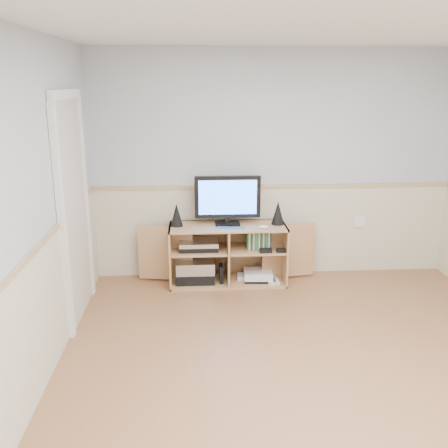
% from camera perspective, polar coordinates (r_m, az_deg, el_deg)
% --- Properties ---
extents(room, '(4.04, 4.54, 2.54)m').
position_cam_1_polar(room, '(3.51, 10.21, 0.37)').
color(room, '#A8714A').
rests_on(room, ground).
extents(media_cabinet, '(1.97, 0.47, 0.65)m').
position_cam_1_polar(media_cabinet, '(5.52, 0.39, -3.19)').
color(media_cabinet, tan).
rests_on(media_cabinet, floor).
extents(monitor, '(0.71, 0.18, 0.53)m').
position_cam_1_polar(monitor, '(5.34, 0.41, 2.94)').
color(monitor, black).
rests_on(monitor, media_cabinet).
extents(speaker_left, '(0.13, 0.13, 0.24)m').
position_cam_1_polar(speaker_left, '(5.35, -5.43, 1.04)').
color(speaker_left, black).
rests_on(speaker_left, media_cabinet).
extents(speaker_right, '(0.14, 0.14, 0.25)m').
position_cam_1_polar(speaker_right, '(5.42, 6.18, 1.27)').
color(speaker_right, black).
rests_on(speaker_right, media_cabinet).
extents(keyboard, '(0.31, 0.16, 0.01)m').
position_cam_1_polar(keyboard, '(5.23, 0.76, -0.54)').
color(keyboard, silver).
rests_on(keyboard, media_cabinet).
extents(mouse, '(0.10, 0.08, 0.04)m').
position_cam_1_polar(mouse, '(5.27, 4.57, -0.35)').
color(mouse, white).
rests_on(mouse, media_cabinet).
extents(av_components, '(0.51, 0.31, 0.47)m').
position_cam_1_polar(av_components, '(5.49, -3.10, -4.58)').
color(av_components, black).
rests_on(av_components, media_cabinet).
extents(game_consoles, '(0.45, 0.30, 0.11)m').
position_cam_1_polar(game_consoles, '(5.58, 3.78, -5.89)').
color(game_consoles, white).
rests_on(game_consoles, media_cabinet).
extents(game_cases, '(0.26, 0.14, 0.19)m').
position_cam_1_polar(game_cases, '(5.43, 3.99, -1.85)').
color(game_cases, '#3F8C3F').
rests_on(game_cases, media_cabinet).
extents(wall_outlet, '(0.12, 0.03, 0.12)m').
position_cam_1_polar(wall_outlet, '(5.91, 15.21, 0.28)').
color(wall_outlet, white).
rests_on(wall_outlet, wall_back).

